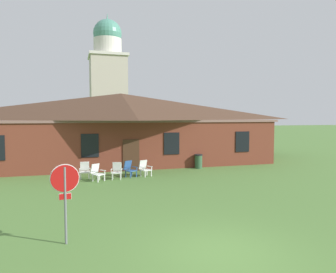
% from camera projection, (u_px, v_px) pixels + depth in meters
% --- Properties ---
extents(ground_plane, '(200.00, 200.00, 0.00)m').
position_uv_depth(ground_plane, '(221.00, 253.00, 8.36)').
color(ground_plane, '#517A38').
extents(brick_building, '(22.65, 10.40, 5.46)m').
position_uv_depth(brick_building, '(121.00, 127.00, 25.59)').
color(brick_building, brown).
rests_on(brick_building, ground).
extents(dome_tower, '(5.18, 5.18, 17.77)m').
position_uv_depth(dome_tower, '(108.00, 84.00, 43.74)').
color(dome_tower, '#BCB29E').
rests_on(dome_tower, ground).
extents(stop_sign, '(0.80, 0.13, 2.29)m').
position_uv_depth(stop_sign, '(65.00, 188.00, 8.87)').
color(stop_sign, slate).
rests_on(stop_sign, ground).
extents(lawn_chair_by_porch, '(0.65, 0.67, 0.96)m').
position_uv_depth(lawn_chair_by_porch, '(85.00, 170.00, 18.41)').
color(lawn_chair_by_porch, silver).
rests_on(lawn_chair_by_porch, ground).
extents(lawn_chair_near_door, '(0.85, 0.87, 0.96)m').
position_uv_depth(lawn_chair_near_door, '(97.00, 172.00, 17.67)').
color(lawn_chair_near_door, white).
rests_on(lawn_chair_near_door, ground).
extents(lawn_chair_left_end, '(0.73, 0.77, 0.96)m').
position_uv_depth(lawn_chair_left_end, '(117.00, 170.00, 18.26)').
color(lawn_chair_left_end, silver).
rests_on(lawn_chair_left_end, ground).
extents(lawn_chair_middle, '(0.83, 0.86, 0.96)m').
position_uv_depth(lawn_chair_middle, '(130.00, 169.00, 18.88)').
color(lawn_chair_middle, '#2D5693').
rests_on(lawn_chair_middle, ground).
extents(lawn_chair_right_end, '(0.79, 0.84, 0.96)m').
position_uv_depth(lawn_chair_right_end, '(145.00, 168.00, 19.12)').
color(lawn_chair_right_end, silver).
rests_on(lawn_chair_right_end, ground).
extents(trash_bin, '(0.56, 0.56, 0.98)m').
position_uv_depth(trash_bin, '(198.00, 161.00, 21.98)').
color(trash_bin, '#335638').
rests_on(trash_bin, ground).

